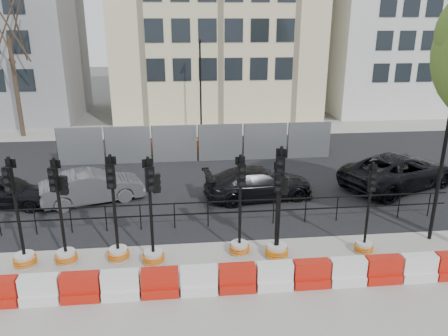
{
  "coord_description": "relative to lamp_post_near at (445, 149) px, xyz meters",
  "views": [
    {
      "loc": [
        -0.9,
        -13.11,
        7.14
      ],
      "look_at": [
        0.77,
        3.0,
        1.63
      ],
      "focal_mm": 35.0,
      "sensor_mm": 36.0,
      "label": 1
    }
  ],
  "objects": [
    {
      "name": "heras_fencing",
      "position": [
        -7.51,
        10.32,
        -2.54
      ],
      "size": [
        14.33,
        1.72,
        2.0
      ],
      "color": "#909498",
      "rests_on": "ground"
    },
    {
      "name": "car_b",
      "position": [
        -12.04,
        4.52,
        -2.55
      ],
      "size": [
        3.79,
        4.91,
        1.34
      ],
      "primitive_type": "imported",
      "rotation": [
        0.0,
        0.0,
        1.88
      ],
      "color": "#4A4B4F",
      "rests_on": "ground"
    },
    {
      "name": "lamp_post_far",
      "position": [
        -7.0,
        15.5,
        0.0
      ],
      "size": [
        0.12,
        0.56,
        6.0
      ],
      "color": "black",
      "rests_on": "ground"
    },
    {
      "name": "traffic_signal_e",
      "position": [
        -6.63,
        -0.32,
        -2.53
      ],
      "size": [
        0.66,
        0.66,
        3.34
      ],
      "rotation": [
        0.0,
        0.0,
        0.1
      ],
      "color": "silver",
      "rests_on": "ground"
    },
    {
      "name": "traffic_signal_b",
      "position": [
        -12.01,
        -0.32,
        -2.41
      ],
      "size": [
        0.67,
        0.67,
        3.42
      ],
      "rotation": [
        0.0,
        0.0,
        -0.25
      ],
      "color": "silver",
      "rests_on": "ground"
    },
    {
      "name": "car_d",
      "position": [
        1.23,
        4.85,
        -2.45
      ],
      "size": [
        6.68,
        7.44,
        1.54
      ],
      "primitive_type": "imported",
      "rotation": [
        0.0,
        0.0,
        1.99
      ],
      "color": "black",
      "rests_on": "ground"
    },
    {
      "name": "car_a",
      "position": [
        -15.38,
        4.42,
        -2.59
      ],
      "size": [
        2.56,
        4.15,
        1.27
      ],
      "primitive_type": "imported",
      "rotation": [
        0.0,
        0.0,
        1.43
      ],
      "color": "black",
      "rests_on": "ground"
    },
    {
      "name": "traffic_signal_g",
      "position": [
        -5.48,
        -0.65,
        -2.47
      ],
      "size": [
        0.72,
        0.72,
        3.66
      ],
      "rotation": [
        0.0,
        0.0,
        -0.34
      ],
      "color": "silver",
      "rests_on": "ground"
    },
    {
      "name": "tree_bare_far",
      "position": [
        -18.5,
        16.02,
        3.43
      ],
      "size": [
        2.0,
        2.0,
        9.0
      ],
      "color": "#473828",
      "rests_on": "ground"
    },
    {
      "name": "sidewalk_near",
      "position": [
        -7.5,
        -2.48,
        -3.21
      ],
      "size": [
        40.0,
        6.0,
        0.02
      ],
      "primitive_type": "cube",
      "color": "gray",
      "rests_on": "ground"
    },
    {
      "name": "traffic_signal_d",
      "position": [
        -9.33,
        -0.61,
        -2.4
      ],
      "size": [
        0.68,
        0.68,
        3.46
      ],
      "rotation": [
        0.0,
        0.0,
        0.31
      ],
      "color": "silver",
      "rests_on": "ground"
    },
    {
      "name": "traffic_signal_h",
      "position": [
        -2.63,
        -0.65,
        -2.59
      ],
      "size": [
        0.6,
        0.6,
        3.07
      ],
      "rotation": [
        0.0,
        0.0,
        -0.21
      ],
      "color": "silver",
      "rests_on": "ground"
    },
    {
      "name": "barrier_row",
      "position": [
        -7.5,
        -2.28,
        -2.86
      ],
      "size": [
        16.75,
        0.5,
        0.8
      ],
      "color": "red",
      "rests_on": "ground"
    },
    {
      "name": "building_white",
      "position": [
        9.5,
        22.5,
        4.78
      ],
      "size": [
        12.0,
        9.06,
        16.0
      ],
      "color": "silver",
      "rests_on": "ground"
    },
    {
      "name": "kerb_railing",
      "position": [
        -7.5,
        1.72,
        -2.54
      ],
      "size": [
        18.0,
        0.04,
        1.0
      ],
      "color": "black",
      "rests_on": "ground"
    },
    {
      "name": "sidewalk_far",
      "position": [
        -7.5,
        16.52,
        -3.21
      ],
      "size": [
        40.0,
        4.0,
        0.02
      ],
      "primitive_type": "cube",
      "color": "gray",
      "rests_on": "ground"
    },
    {
      "name": "traffic_signal_a",
      "position": [
        -13.23,
        -0.38,
        -2.5
      ],
      "size": [
        0.69,
        0.69,
        3.51
      ],
      "rotation": [
        0.0,
        0.0,
        -0.27
      ],
      "color": "silver",
      "rests_on": "ground"
    },
    {
      "name": "car_c",
      "position": [
        -5.2,
        4.21,
        -2.56
      ],
      "size": [
        2.97,
        5.04,
        1.33
      ],
      "primitive_type": "imported",
      "rotation": [
        0.0,
        0.0,
        1.69
      ],
      "color": "black",
      "rests_on": "ground"
    },
    {
      "name": "traffic_signal_c",
      "position": [
        -10.44,
        -0.31,
        -2.51
      ],
      "size": [
        0.68,
        0.68,
        3.47
      ],
      "rotation": [
        0.0,
        0.0,
        -0.01
      ],
      "color": "silver",
      "rests_on": "ground"
    },
    {
      "name": "lamp_post_near",
      "position": [
        0.0,
        0.0,
        0.0
      ],
      "size": [
        0.12,
        0.56,
        6.0
      ],
      "color": "black",
      "rests_on": "ground"
    },
    {
      "name": "ground",
      "position": [
        -7.5,
        0.52,
        -3.22
      ],
      "size": [
        120.0,
        120.0,
        0.0
      ],
      "primitive_type": "plane",
      "color": "#51514C",
      "rests_on": "ground"
    },
    {
      "name": "road",
      "position": [
        -7.5,
        7.52,
        -3.21
      ],
      "size": [
        40.0,
        14.0,
        0.03
      ],
      "primitive_type": "cube",
      "color": "black",
      "rests_on": "ground"
    },
    {
      "name": "traffic_signal_f",
      "position": [
        -5.53,
        -0.67,
        -2.45
      ],
      "size": [
        0.64,
        0.64,
        3.24
      ],
      "rotation": [
        0.0,
        0.0,
        -0.26
      ],
      "color": "silver",
      "rests_on": "ground"
    }
  ]
}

